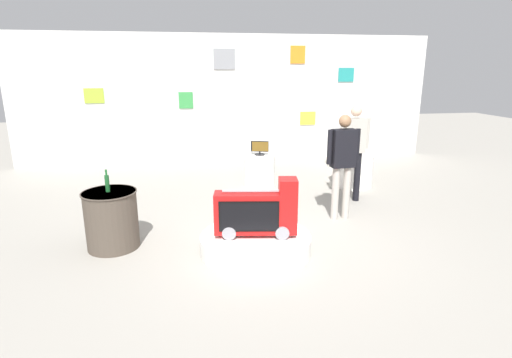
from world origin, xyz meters
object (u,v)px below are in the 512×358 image
bottle_on_side_table (107,183)px  shopper_browsing_rear (354,146)px  display_pedestal_center_rear (345,154)px  shopper_browsing_near_truck (343,159)px  side_table_round (112,219)px  main_display_pedestal (256,243)px  novelty_firetruck_tv (257,213)px  display_pedestal_left_rear (353,170)px  tv_on_left_rear (355,146)px  display_pedestal_right_rear (260,170)px  tv_on_right_rear (260,148)px  tv_on_center_rear (346,135)px

bottle_on_side_table → shopper_browsing_rear: shopper_browsing_rear is taller
display_pedestal_center_rear → shopper_browsing_near_truck: 3.83m
side_table_round → display_pedestal_center_rear: bearing=38.2°
side_table_round → shopper_browsing_near_truck: (3.58, 0.52, 0.61)m
main_display_pedestal → side_table_round: bearing=166.0°
novelty_firetruck_tv → display_pedestal_left_rear: bearing=47.7°
display_pedestal_center_rear → side_table_round: bearing=-141.8°
tv_on_left_rear → display_pedestal_right_rear: bearing=169.4°
main_display_pedestal → display_pedestal_left_rear: bearing=47.3°
tv_on_right_rear → display_pedestal_right_rear: bearing=108.4°
display_pedestal_center_rear → tv_on_center_rear: size_ratio=2.29×
bottle_on_side_table → main_display_pedestal: bearing=-14.1°
shopper_browsing_near_truck → bottle_on_side_table: bearing=-171.9°
display_pedestal_right_rear → shopper_browsing_rear: 2.17m
shopper_browsing_near_truck → novelty_firetruck_tv: bearing=-147.5°
display_pedestal_left_rear → bottle_on_side_table: size_ratio=2.67×
tv_on_left_rear → display_pedestal_center_rear: (0.48, 1.63, -0.54)m
tv_on_left_rear → bottle_on_side_table: bearing=-153.0°
side_table_round → bottle_on_side_table: 0.53m
display_pedestal_center_rear → shopper_browsing_rear: (-0.92, -2.60, 0.73)m
display_pedestal_center_rear → shopper_browsing_rear: bearing=-109.5°
side_table_round → display_pedestal_left_rear: bearing=27.2°
novelty_firetruck_tv → tv_on_center_rear: novelty_firetruck_tv is taller
tv_on_center_rear → novelty_firetruck_tv: bearing=-124.5°
tv_on_left_rear → display_pedestal_left_rear: bearing=93.7°
display_pedestal_center_rear → tv_on_center_rear: 0.50m
display_pedestal_left_rear → tv_on_center_rear: 1.76m
tv_on_center_rear → bottle_on_side_table: (-5.07, -3.97, 0.11)m
novelty_firetruck_tv → display_pedestal_center_rear: size_ratio=1.38×
display_pedestal_center_rear → main_display_pedestal: bearing=-124.8°
bottle_on_side_table → shopper_browsing_rear: (4.15, 1.37, 0.12)m
display_pedestal_right_rear → shopper_browsing_near_truck: 2.51m
tv_on_center_rear → display_pedestal_right_rear: tv_on_center_rear is taller
novelty_firetruck_tv → shopper_browsing_near_truck: size_ratio=0.66×
side_table_round → shopper_browsing_near_truck: shopper_browsing_near_truck is taller
display_pedestal_right_rear → tv_on_right_rear: 0.49m
main_display_pedestal → side_table_round: size_ratio=1.86×
display_pedestal_left_rear → display_pedestal_center_rear: same height
display_pedestal_right_rear → shopper_browsing_near_truck: shopper_browsing_near_truck is taller
display_pedestal_left_rear → novelty_firetruck_tv: bearing=-132.3°
main_display_pedestal → novelty_firetruck_tv: novelty_firetruck_tv is taller
tv_on_center_rear → shopper_browsing_near_truck: (-1.48, -3.46, 0.19)m
shopper_browsing_near_truck → main_display_pedestal: bearing=-148.1°
novelty_firetruck_tv → tv_on_center_rear: (3.08, 4.47, 0.27)m
main_display_pedestal → novelty_firetruck_tv: size_ratio=1.34×
tv_on_center_rear → bottle_on_side_table: 6.44m
tv_on_center_rear → tv_on_right_rear: (-2.45, -1.26, -0.02)m
novelty_firetruck_tv → tv_on_right_rear: 3.29m
novelty_firetruck_tv → display_pedestal_left_rear: (2.60, 2.85, -0.24)m
shopper_browsing_near_truck → display_pedestal_center_rear: bearing=66.8°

